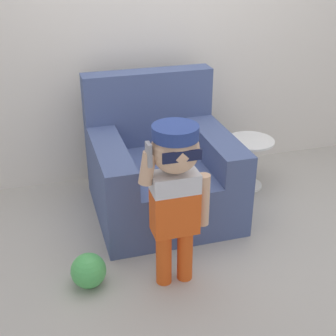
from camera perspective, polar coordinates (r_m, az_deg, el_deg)
name	(u,v)px	position (r m, az deg, el deg)	size (l,w,h in m)	color
ground_plane	(192,214)	(3.67, 2.93, -5.63)	(10.00, 10.00, 0.00)	#ADA89E
wall_back	(162,24)	(3.96, -0.79, 17.15)	(10.00, 0.05, 2.60)	silver
armchair	(161,169)	(3.59, -0.91, -0.14)	(1.02, 1.03, 1.01)	#475684
person_child	(175,183)	(2.65, 0.91, -1.81)	(0.43, 0.32, 1.04)	#E05119
side_table	(249,158)	(3.99, 9.84, 1.16)	(0.39, 0.39, 0.43)	white
toy_ball	(88,271)	(2.97, -9.67, -12.23)	(0.22, 0.22, 0.22)	#4CB256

